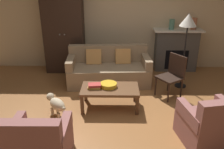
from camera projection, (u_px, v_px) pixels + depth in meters
The scene contains 15 objects.
ground_plane at pixel (119, 114), 4.41m from camera, with size 9.60×9.60×0.00m, color #9E6638.
back_wall at pixel (118, 16), 6.21m from camera, with size 7.20×0.10×2.80m, color beige.
fireplace at pixel (176, 50), 6.28m from camera, with size 1.26×0.48×1.12m.
armoire at pixel (64, 32), 6.07m from camera, with size 1.06×0.57×2.08m.
couch at pixel (109, 70), 5.61m from camera, with size 1.97×0.97×0.86m.
coffee_table at pixel (110, 90), 4.51m from camera, with size 1.10×0.60×0.42m.
fruit_bowl at pixel (108, 85), 4.52m from camera, with size 0.32×0.32×0.08m, color gold.
book_stack at pixel (94, 86), 4.47m from camera, with size 0.26×0.20×0.08m.
mantel_vase_jade at pixel (172, 24), 6.00m from camera, with size 0.14×0.14×0.26m, color slate.
mantel_vase_terracotta at pixel (194, 24), 5.98m from camera, with size 0.14×0.14×0.30m, color #A86042.
armchair_near_left at pixel (39, 146), 3.11m from camera, with size 0.79×0.78×0.88m.
armchair_near_right at pixel (210, 126), 3.53m from camera, with size 0.90×0.90×0.88m.
side_chair_wooden at pixel (173, 73), 4.91m from camera, with size 0.61×0.61×0.90m.
floor_lamp at pixel (188, 25), 4.96m from camera, with size 0.36×0.36×1.67m.
dog at pixel (56, 104), 4.27m from camera, with size 0.45×0.46×0.39m.
Camera 1 is at (-0.06, -3.77, 2.41)m, focal length 37.60 mm.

